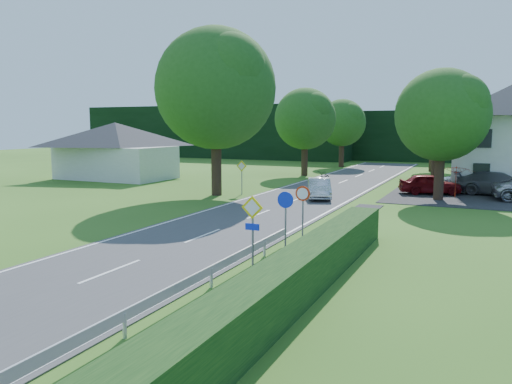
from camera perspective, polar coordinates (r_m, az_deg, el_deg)
The scene contains 27 objects.
road at distance 29.33m, azimuth 1.94°, elevation -1.96°, with size 7.00×80.00×0.04m, color #3D3D3F.
footpath at distance 11.72m, azimuth -10.39°, elevation -16.94°, with size 1.50×44.00×0.04m, color black.
parking_pad at distance 39.99m, azimuth 25.67°, elevation -0.16°, with size 14.00×16.00×0.04m, color black.
line_edge_left at distance 30.71m, azimuth -3.67°, elevation -1.50°, with size 0.12×80.00×0.01m, color white.
line_edge_right at distance 28.25m, azimuth 8.03°, elevation -2.35°, with size 0.12×80.00×0.01m, color white.
line_centre at distance 29.32m, azimuth 1.94°, elevation -1.91°, with size 0.12×80.00×0.01m, color white, non-canonical shape.
hedge_right at distance 9.17m, azimuth -9.67°, elevation -19.85°, with size 1.20×30.00×1.30m, color black.
tree_main at distance 35.17m, azimuth -4.61°, elevation 9.08°, with size 9.40×9.40×11.64m, color #235218, non-canonical shape.
tree_left_far at distance 49.41m, azimuth 5.61°, elevation 6.84°, with size 7.00×7.00×8.58m, color #235218, non-canonical shape.
tree_right_far at distance 48.86m, azimuth 19.92°, elevation 6.72°, with size 7.40×7.40×9.09m, color #235218, non-canonical shape.
tree_left_back at distance 60.75m, azimuth 9.79°, elevation 6.65°, with size 6.60×6.60×8.07m, color #235218, non-canonical shape.
tree_right_back at distance 56.93m, azimuth 19.57°, elevation 6.01°, with size 6.20×6.20×7.56m, color #235218, non-canonical shape.
tree_right_mid at distance 34.79m, azimuth 20.39°, elevation 6.13°, with size 7.00×7.00×8.58m, color #235218, non-canonical shape.
treeline_left at distance 79.07m, azimuth -5.06°, elevation 6.88°, with size 44.00×6.00×8.00m, color black.
treeline_right at distance 72.77m, azimuth 22.29°, elevation 5.90°, with size 30.00×5.00×7.00m, color black.
bungalow_left at distance 48.18m, azimuth -15.72°, elevation 4.70°, with size 11.00×6.50×5.20m.
streetlight at distance 36.82m, azimuth 19.96°, elevation 6.47°, with size 2.03×0.18×8.00m.
sign_priority_right at distance 16.48m, azimuth -0.41°, elevation -3.16°, with size 0.78×0.09×2.59m.
sign_roundabout at distance 19.22m, azimuth 3.39°, elevation -2.01°, with size 0.64×0.08×2.37m.
sign_speed_limit at distance 21.05m, azimuth 5.36°, elevation -0.93°, with size 0.64×0.11×2.37m.
sign_priority_left at distance 35.47m, azimuth -1.65°, elevation 2.45°, with size 0.78×0.09×2.44m.
moving_car at distance 33.72m, azimuth 7.23°, elevation 0.43°, with size 1.44×4.12×1.36m, color silver.
motorcycle at distance 42.26m, azimuth 7.80°, elevation 1.66°, with size 0.72×2.06×1.08m, color black.
parked_car_red at distance 37.71m, azimuth 19.26°, elevation 0.88°, with size 1.72×4.27×1.45m, color maroon.
parked_car_silver_a at distance 40.33m, azimuth 23.47°, elevation 1.01°, with size 1.42×4.08×1.35m, color #BABBBF.
parked_car_grey at distance 38.90m, azimuth 26.00°, elevation 0.88°, with size 2.31×5.69×1.65m, color #4E4D52.
parasol at distance 36.42m, azimuth 21.84°, elevation 1.11°, with size 2.36×2.41×2.17m, color #A4210D.
Camera 1 is at (11.17, -6.69, 4.85)m, focal length 35.00 mm.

